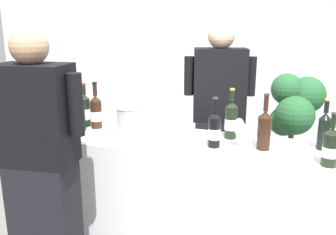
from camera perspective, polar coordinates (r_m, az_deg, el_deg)
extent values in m
cube|color=silver|center=(4.80, 12.74, 10.89)|extent=(8.00, 0.10, 2.80)
cube|color=white|center=(2.55, 3.04, -13.90)|extent=(2.10, 0.59, 0.94)
cylinder|color=black|center=(2.26, 15.16, -2.49)|extent=(0.08, 0.08, 0.20)
cone|color=black|center=(2.23, 15.37, 0.50)|extent=(0.08, 0.08, 0.04)
cylinder|color=black|center=(2.21, 15.49, 2.20)|extent=(0.03, 0.03, 0.10)
cylinder|color=#333338|center=(2.20, 15.58, 3.58)|extent=(0.03, 0.03, 0.01)
cylinder|color=black|center=(2.75, -13.14, 0.78)|extent=(0.07, 0.07, 0.21)
cone|color=black|center=(2.72, -13.29, 3.26)|extent=(0.07, 0.07, 0.03)
cylinder|color=black|center=(2.71, -13.35, 4.34)|extent=(0.03, 0.03, 0.07)
cylinder|color=maroon|center=(2.71, -13.40, 5.24)|extent=(0.03, 0.03, 0.01)
cylinder|color=white|center=(2.75, -13.12, 0.57)|extent=(0.07, 0.07, 0.08)
cylinder|color=black|center=(2.38, 23.69, -2.48)|extent=(0.07, 0.07, 0.19)
cone|color=black|center=(2.35, 23.98, 0.24)|extent=(0.07, 0.07, 0.04)
cylinder|color=black|center=(2.34, 24.12, 1.58)|extent=(0.03, 0.03, 0.07)
cylinder|color=#B79333|center=(2.33, 24.23, 2.61)|extent=(0.03, 0.03, 0.01)
cylinder|color=black|center=(2.64, -13.99, -0.23)|extent=(0.08, 0.08, 0.18)
cone|color=black|center=(2.61, -14.13, 1.94)|extent=(0.08, 0.08, 0.03)
cylinder|color=black|center=(2.60, -14.21, 3.15)|extent=(0.03, 0.03, 0.09)
cylinder|color=maroon|center=(2.59, -14.28, 4.23)|extent=(0.03, 0.03, 0.01)
cylinder|color=black|center=(2.43, 10.06, -0.81)|extent=(0.08, 0.08, 0.22)
cone|color=black|center=(2.40, 10.20, 2.11)|extent=(0.08, 0.08, 0.04)
cylinder|color=black|center=(2.39, 10.26, 3.42)|extent=(0.03, 0.03, 0.08)
cylinder|color=#B79333|center=(2.38, 10.31, 4.48)|extent=(0.03, 0.03, 0.01)
cylinder|color=silver|center=(2.43, 10.05, -1.06)|extent=(0.08, 0.08, 0.07)
cylinder|color=black|center=(2.69, -11.46, 0.47)|extent=(0.08, 0.08, 0.20)
cone|color=black|center=(2.66, -11.59, 3.02)|extent=(0.08, 0.08, 0.04)
cylinder|color=black|center=(2.65, -11.67, 4.38)|extent=(0.03, 0.03, 0.09)
cylinder|color=black|center=(2.64, -11.72, 5.46)|extent=(0.04, 0.04, 0.01)
cylinder|color=white|center=(2.69, -11.45, 0.26)|extent=(0.08, 0.08, 0.07)
cylinder|color=black|center=(2.25, 7.44, -2.36)|extent=(0.08, 0.08, 0.19)
cone|color=black|center=(2.22, 7.53, 0.41)|extent=(0.08, 0.08, 0.03)
cylinder|color=black|center=(2.20, 7.58, 1.86)|extent=(0.03, 0.03, 0.08)
cylinder|color=#333338|center=(2.19, 7.62, 3.07)|extent=(0.03, 0.03, 0.01)
cylinder|color=silver|center=(2.25, 7.43, -2.60)|extent=(0.08, 0.08, 0.07)
cylinder|color=black|center=(2.12, 24.58, -4.78)|extent=(0.08, 0.08, 0.18)
cone|color=black|center=(2.09, 24.89, -1.98)|extent=(0.08, 0.08, 0.03)
cylinder|color=black|center=(2.08, 25.05, -0.56)|extent=(0.03, 0.03, 0.07)
cylinder|color=#333338|center=(2.07, 25.18, 0.59)|extent=(0.03, 0.03, 0.01)
cylinder|color=silver|center=(2.13, 24.55, -5.01)|extent=(0.08, 0.08, 0.06)
cylinder|color=silver|center=(2.29, 11.14, -4.65)|extent=(0.07, 0.07, 0.00)
cylinder|color=silver|center=(2.28, 11.20, -3.61)|extent=(0.01, 0.01, 0.08)
ellipsoid|color=silver|center=(2.25, 11.31, -1.45)|extent=(0.07, 0.07, 0.11)
ellipsoid|color=maroon|center=(2.26, 11.29, -1.90)|extent=(0.05, 0.05, 0.04)
cylinder|color=silver|center=(2.42, -6.03, -0.87)|extent=(0.18, 0.18, 0.21)
torus|color=silver|center=(2.39, -6.10, 1.60)|extent=(0.19, 0.19, 0.01)
cube|color=black|center=(3.15, 7.76, -8.42)|extent=(0.43, 0.34, 0.92)
cube|color=black|center=(2.94, 8.27, 5.24)|extent=(0.47, 0.35, 0.59)
sphere|color=#D8AD8C|center=(2.90, 8.56, 12.82)|extent=(0.21, 0.21, 0.21)
cylinder|color=black|center=(2.96, 13.18, 6.44)|extent=(0.08, 0.08, 0.32)
cylinder|color=black|center=(2.92, 3.39, 6.70)|extent=(0.08, 0.08, 0.32)
cube|color=black|center=(2.06, -20.43, 0.38)|extent=(0.43, 0.30, 0.55)
sphere|color=tan|center=(2.00, -21.39, 10.63)|extent=(0.20, 0.20, 0.20)
cylinder|color=black|center=(1.93, -14.61, 1.97)|extent=(0.08, 0.08, 0.34)
cylinder|color=brown|center=(3.82, 18.52, -9.81)|extent=(0.39, 0.39, 0.31)
sphere|color=#23562D|center=(3.50, 19.67, 0.32)|extent=(0.37, 0.37, 0.37)
sphere|color=#23562D|center=(3.69, 18.06, -0.60)|extent=(0.29, 0.29, 0.29)
sphere|color=#23562D|center=(3.60, 18.56, 4.34)|extent=(0.30, 0.30, 0.30)
sphere|color=#23562D|center=(3.66, 21.39, 3.42)|extent=(0.35, 0.35, 0.35)
cylinder|color=#4C3823|center=(3.66, 19.10, -3.31)|extent=(0.05, 0.05, 0.60)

